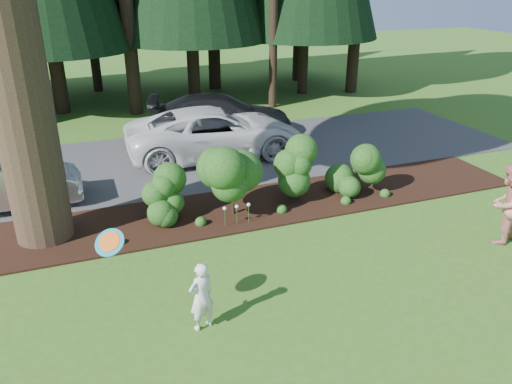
{
  "coord_description": "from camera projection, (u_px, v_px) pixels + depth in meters",
  "views": [
    {
      "loc": [
        -3.64,
        -7.78,
        5.58
      ],
      "look_at": [
        -0.2,
        1.38,
        1.3
      ],
      "focal_mm": 35.0,
      "sensor_mm": 36.0,
      "label": 1
    }
  ],
  "objects": [
    {
      "name": "lily_cluster",
      "position": [
        237.0,
        207.0,
        11.84
      ],
      "size": [
        0.69,
        0.09,
        0.57
      ],
      "color": "#144316",
      "rests_on": "ground"
    },
    {
      "name": "shrub_row",
      "position": [
        267.0,
        178.0,
        12.69
      ],
      "size": [
        6.53,
        1.6,
        1.61
      ],
      "color": "#144316",
      "rests_on": "ground"
    },
    {
      "name": "child",
      "position": [
        201.0,
        296.0,
        8.34
      ],
      "size": [
        0.53,
        0.43,
        1.27
      ],
      "primitive_type": "imported",
      "rotation": [
        0.0,
        0.0,
        3.46
      ],
      "color": "white",
      "rests_on": "ground"
    },
    {
      "name": "adult",
      "position": [
        506.0,
        204.0,
        11.01
      ],
      "size": [
        1.05,
        0.91,
        1.85
      ],
      "primitive_type": "imported",
      "rotation": [
        0.0,
        0.0,
        3.41
      ],
      "color": "red",
      "rests_on": "ground"
    },
    {
      "name": "driveway",
      "position": [
        196.0,
        157.0,
        16.5
      ],
      "size": [
        22.0,
        6.0,
        0.03
      ],
      "primitive_type": "cube",
      "color": "#38383A",
      "rests_on": "ground"
    },
    {
      "name": "car_dark_suv",
      "position": [
        221.0,
        115.0,
        18.45
      ],
      "size": [
        5.56,
        3.27,
        1.51
      ],
      "primitive_type": "imported",
      "rotation": [
        0.0,
        0.0,
        1.34
      ],
      "color": "black",
      "rests_on": "driveway"
    },
    {
      "name": "ground",
      "position": [
        289.0,
        275.0,
        10.08
      ],
      "size": [
        80.0,
        80.0,
        0.0
      ],
      "primitive_type": "plane",
      "color": "#3B611B",
      "rests_on": "ground"
    },
    {
      "name": "frisbee",
      "position": [
        110.0,
        242.0,
        7.52
      ],
      "size": [
        0.53,
        0.41,
        0.43
      ],
      "color": "teal",
      "rests_on": "ground"
    },
    {
      "name": "mulch_bed",
      "position": [
        238.0,
        209.0,
        12.85
      ],
      "size": [
        16.0,
        2.5,
        0.05
      ],
      "primitive_type": "cube",
      "color": "black",
      "rests_on": "ground"
    },
    {
      "name": "car_white_suv",
      "position": [
        215.0,
        133.0,
        16.29
      ],
      "size": [
        5.87,
        2.9,
        1.6
      ],
      "primitive_type": "imported",
      "rotation": [
        0.0,
        0.0,
        1.53
      ],
      "color": "silver",
      "rests_on": "driveway"
    }
  ]
}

